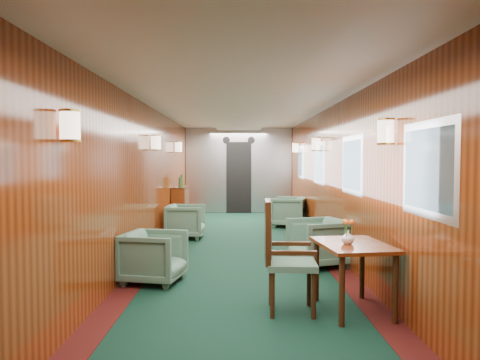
{
  "coord_description": "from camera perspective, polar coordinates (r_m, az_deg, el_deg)",
  "views": [
    {
      "loc": [
        -0.06,
        -7.28,
        1.54
      ],
      "look_at": [
        0.0,
        1.12,
        1.15
      ],
      "focal_mm": 35.0,
      "sensor_mm": 36.0,
      "label": 1
    }
  ],
  "objects": [
    {
      "name": "credenza",
      "position": [
        10.76,
        -7.25,
        -3.12
      ],
      "size": [
        0.32,
        1.01,
        1.18
      ],
      "color": "maroon",
      "rests_on": "ground"
    },
    {
      "name": "armchair_left_far",
      "position": [
        9.1,
        -6.64,
        -5.03
      ],
      "size": [
        0.74,
        0.72,
        0.65
      ],
      "primitive_type": "imported",
      "rotation": [
        0.0,
        0.0,
        1.53
      ],
      "color": "#1E4738",
      "rests_on": "ground"
    },
    {
      "name": "room",
      "position": [
        7.28,
        0.06,
        3.41
      ],
      "size": [
        12.0,
        12.1,
        2.4
      ],
      "color": "black",
      "rests_on": "ground"
    },
    {
      "name": "armchair_left_near",
      "position": [
        5.95,
        -10.44,
        -9.21
      ],
      "size": [
        0.83,
        0.81,
        0.64
      ],
      "primitive_type": "imported",
      "rotation": [
        0.0,
        0.0,
        1.37
      ],
      "color": "#1E4738",
      "rests_on": "ground"
    },
    {
      "name": "wall_sconces",
      "position": [
        7.85,
        0.03,
        4.48
      ],
      "size": [
        2.97,
        7.97,
        0.25
      ],
      "color": "#F7E2C0",
      "rests_on": "ground"
    },
    {
      "name": "dining_table",
      "position": [
        4.87,
        13.64,
        -8.79
      ],
      "size": [
        0.75,
        0.99,
        0.69
      ],
      "rotation": [
        0.0,
        0.0,
        0.12
      ],
      "color": "maroon",
      "rests_on": "ground"
    },
    {
      "name": "armchair_right_far",
      "position": [
        10.6,
        5.93,
        -3.86
      ],
      "size": [
        0.93,
        0.91,
        0.68
      ],
      "primitive_type": "imported",
      "rotation": [
        0.0,
        0.0,
        -1.87
      ],
      "color": "#1E4738",
      "rests_on": "ground"
    },
    {
      "name": "windows_right",
      "position": [
        7.69,
        11.22,
        1.94
      ],
      "size": [
        0.02,
        8.6,
        0.8
      ],
      "color": "silver",
      "rests_on": "ground"
    },
    {
      "name": "bulkhead",
      "position": [
        13.19,
        -0.15,
        1.11
      ],
      "size": [
        2.98,
        0.17,
        2.39
      ],
      "color": "#A9ABB0",
      "rests_on": "ground"
    },
    {
      "name": "flower_vase",
      "position": [
        4.78,
        12.99,
        -6.82
      ],
      "size": [
        0.17,
        0.17,
        0.13
      ],
      "primitive_type": "imported",
      "rotation": [
        0.0,
        0.0,
        0.41
      ],
      "color": "white",
      "rests_on": "dining_table"
    },
    {
      "name": "armchair_right_near",
      "position": [
        6.81,
        9.62,
        -7.51
      ],
      "size": [
        0.94,
        0.93,
        0.68
      ],
      "primitive_type": "imported",
      "rotation": [
        0.0,
        0.0,
        -1.25
      ],
      "color": "#1E4738",
      "rests_on": "ground"
    },
    {
      "name": "side_chair",
      "position": [
        4.73,
        5.0,
        -8.68
      ],
      "size": [
        0.52,
        0.55,
        1.12
      ],
      "rotation": [
        0.0,
        0.0,
        -0.04
      ],
      "color": "#1E4738",
      "rests_on": "ground"
    }
  ]
}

